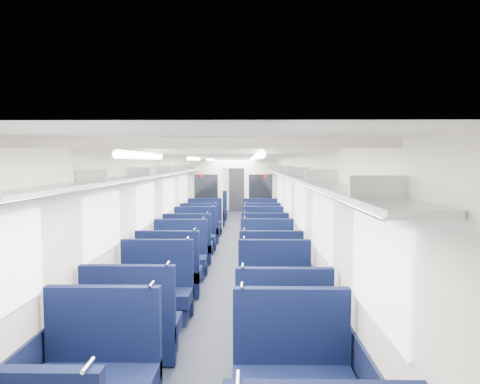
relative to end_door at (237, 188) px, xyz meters
The scene contains 35 objects.
floor 9.00m from the end_door, 90.00° to the right, with size 2.80×18.00×0.01m, color black.
ceiling 9.04m from the end_door, 90.00° to the right, with size 2.80×18.00×0.01m, color white.
wall_left 9.05m from the end_door, 98.90° to the right, with size 0.02×18.00×2.35m, color beige.
dado_left 9.07m from the end_door, 98.81° to the right, with size 0.03×17.90×0.70m, color black.
wall_right 9.05m from the end_door, 81.10° to the right, with size 0.02×18.00×2.35m, color beige.
dado_right 9.07m from the end_door, 81.19° to the right, with size 0.03×17.90×0.70m, color black.
wall_far 0.19m from the end_door, 90.00° to the left, with size 2.80×0.02×2.35m, color beige.
luggage_rack_left 9.07m from the end_door, 97.73° to the right, with size 0.36×17.40×0.18m.
luggage_rack_right 9.07m from the end_door, 82.27° to the right, with size 0.36×17.40×0.18m.
windows 9.41m from the end_door, 90.00° to the right, with size 2.78×15.60×0.75m.
ceiling_fittings 9.29m from the end_door, 90.00° to the right, with size 2.70×16.06×0.11m.
end_door is the anchor object (origin of this frame).
bulkhead 5.75m from the end_door, 90.00° to the right, with size 2.80×0.10×2.35m.
seat_2 15.99m from the end_door, 92.98° to the right, with size 1.02×0.56×1.14m.
seat_3 16.01m from the end_door, 87.03° to the right, with size 1.02×0.56×1.14m.
seat_4 14.94m from the end_door, 93.19° to the right, with size 1.02×0.56×1.14m.
seat_5 15.03m from the end_door, 86.83° to the right, with size 1.02×0.56×1.14m.
seat_6 13.71m from the end_door, 93.47° to the right, with size 1.02×0.56×1.14m.
seat_7 13.71m from the end_door, 86.53° to the right, with size 1.02×0.56×1.14m.
seat_8 12.68m from the end_door, 93.76° to the right, with size 1.02×0.56×1.14m.
seat_9 12.65m from the end_door, 86.23° to the right, with size 1.02×0.56×1.14m.
seat_10 11.59m from the end_door, 94.11° to the right, with size 1.02×0.56×1.14m.
seat_11 11.49m from the end_door, 85.85° to the right, with size 1.02×0.56×1.14m.
seat_12 10.44m from the end_door, 94.57° to the right, with size 1.02×0.56×1.14m.
seat_13 10.29m from the end_door, 85.37° to the right, with size 1.02×0.56×1.14m.
seat_14 9.31m from the end_door, 95.13° to the right, with size 1.02×0.56×1.14m.
seat_15 9.21m from the end_door, 84.82° to the right, with size 1.02×0.56×1.14m.
seat_16 8.14m from the end_door, 95.87° to the right, with size 1.02×0.56×1.14m.
seat_17 8.08m from the end_door, 84.09° to the right, with size 1.02×0.56×1.14m.
seat_18 6.92m from the end_door, 96.92° to the right, with size 1.02×0.56×1.14m.
seat_19 6.98m from the end_door, 83.14° to the right, with size 1.02×0.56×1.14m.
seat_20 5.03m from the end_door, 99.57° to the right, with size 1.02×0.56×1.14m.
seat_21 5.04m from the end_door, 80.45° to the right, with size 1.02×0.56×1.14m.
seat_22 3.74m from the end_door, 103.01° to the right, with size 1.02×0.56×1.14m.
seat_23 3.80m from the end_door, 77.20° to the right, with size 1.02×0.56×1.14m.
Camera 1 is at (0.44, -10.55, 2.20)m, focal length 32.01 mm.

